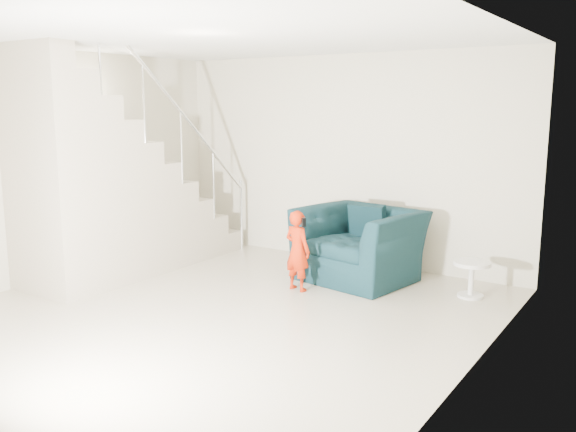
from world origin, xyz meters
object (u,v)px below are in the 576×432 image
object	(u,v)px
armchair	(359,245)
staircase	(109,199)
side_table	(472,273)
toddler	(297,251)

from	to	relation	value
armchair	staircase	distance (m)	3.05
side_table	armchair	bearing A→B (deg)	-178.43
armchair	toddler	distance (m)	0.86
toddler	side_table	bearing A→B (deg)	-144.57
toddler	side_table	world-z (taller)	toddler
armchair	staircase	bearing A→B (deg)	-140.46
toddler	armchair	bearing A→B (deg)	-106.01
staircase	side_table	bearing A→B (deg)	21.11
side_table	staircase	size ratio (longest dim) A/B	0.11
toddler	staircase	size ratio (longest dim) A/B	0.25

